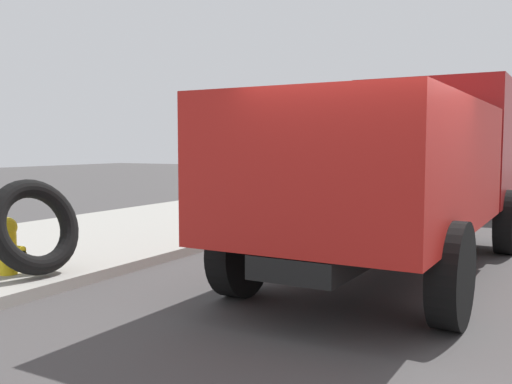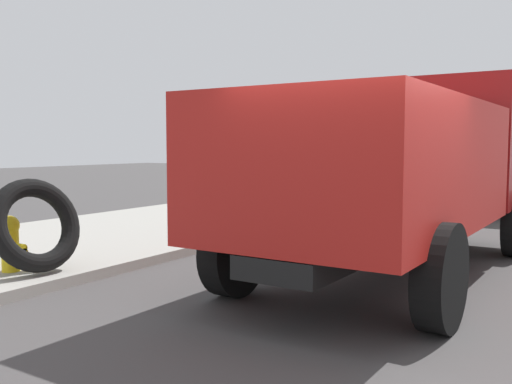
% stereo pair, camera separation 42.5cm
% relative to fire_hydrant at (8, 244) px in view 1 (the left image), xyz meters
% --- Properties ---
extents(ground_plane, '(80.00, 80.00, 0.00)m').
position_rel_fire_hydrant_xyz_m(ground_plane, '(0.72, -4.90, -0.55)').
color(ground_plane, '#423F3F').
extents(fire_hydrant, '(0.26, 0.60, 0.76)m').
position_rel_fire_hydrant_xyz_m(fire_hydrant, '(0.00, 0.00, 0.00)').
color(fire_hydrant, yellow).
rests_on(fire_hydrant, sidewalk_curb).
extents(loose_tire, '(1.35, 0.81, 1.29)m').
position_rel_fire_hydrant_xyz_m(loose_tire, '(0.12, -0.37, 0.24)').
color(loose_tire, black).
rests_on(loose_tire, sidewalk_curb).
extents(dump_truck_red, '(7.05, 2.92, 3.00)m').
position_rel_fire_hydrant_xyz_m(dump_truck_red, '(3.48, -4.24, 1.06)').
color(dump_truck_red, red).
rests_on(dump_truck_red, ground).
extents(dump_truck_green, '(7.06, 2.93, 3.00)m').
position_rel_fire_hydrant_xyz_m(dump_truck_green, '(14.04, -4.17, 1.06)').
color(dump_truck_green, '#237033').
rests_on(dump_truck_green, ground).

